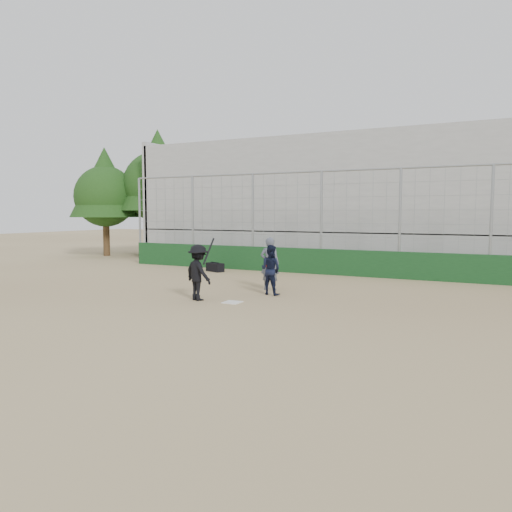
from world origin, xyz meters
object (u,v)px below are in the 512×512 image
at_px(umpire, 270,266).
at_px(catcher_crouched, 270,278).
at_px(batter_at_plate, 198,272).
at_px(equipment_bag, 215,267).

bearing_deg(umpire, catcher_crouched, 106.66).
xyz_separation_m(batter_at_plate, catcher_crouched, (1.38, 1.72, -0.27)).
relative_size(batter_at_plate, equipment_bag, 1.92).
xyz_separation_m(umpire, equipment_bag, (-4.08, 3.37, -0.56)).
distance_m(catcher_crouched, umpire, 0.97).
relative_size(batter_at_plate, catcher_crouched, 1.69).
bearing_deg(umpire, equipment_bag, -49.46).
xyz_separation_m(catcher_crouched, umpire, (-0.42, 0.84, 0.24)).
bearing_deg(catcher_crouched, equipment_bag, 136.93).
relative_size(catcher_crouched, equipment_bag, 1.14).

